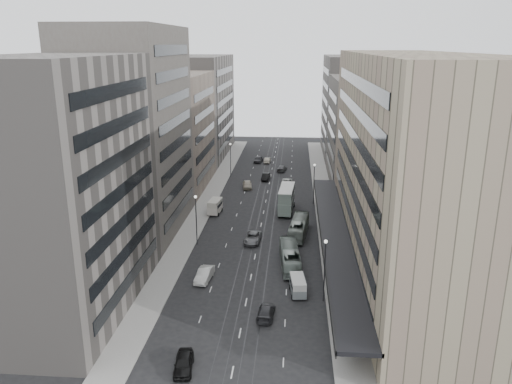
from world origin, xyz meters
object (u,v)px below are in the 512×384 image
(double_decker, at_px, (286,199))
(sedan_0, at_px, (184,363))
(vw_microbus, at_px, (298,285))
(pedestrian, at_px, (350,343))
(bus_far, at_px, (299,227))
(sedan_1, at_px, (204,275))
(panel_van, at_px, (215,206))
(bus_near, at_px, (290,257))
(sedan_2, at_px, (253,238))

(double_decker, bearing_deg, sedan_0, -96.85)
(vw_microbus, distance_m, pedestrian, 13.38)
(bus_far, distance_m, sedan_1, 21.96)
(bus_far, relative_size, panel_van, 2.32)
(panel_van, bearing_deg, vw_microbus, -57.37)
(bus_near, xyz_separation_m, bus_far, (1.33, 12.28, -0.01))
(sedan_2, distance_m, pedestrian, 32.04)
(bus_near, bearing_deg, sedan_0, 62.94)
(double_decker, distance_m, vw_microbus, 33.01)
(sedan_2, xyz_separation_m, pedestrian, (12.78, -29.38, 0.26))
(bus_far, bearing_deg, double_decker, -72.29)
(vw_microbus, xyz_separation_m, sedan_0, (-11.34, -16.61, -0.49))
(bus_near, distance_m, sedan_2, 10.68)
(bus_near, relative_size, panel_van, 2.34)
(panel_van, xyz_separation_m, sedan_0, (4.34, -47.40, -0.75))
(double_decker, bearing_deg, vw_microbus, -82.60)
(panel_van, bearing_deg, sedan_2, -52.79)
(bus_far, bearing_deg, sedan_0, 79.76)
(bus_far, relative_size, sedan_2, 1.96)
(double_decker, distance_m, panel_van, 13.75)
(bus_near, distance_m, vw_microbus, 8.55)
(vw_microbus, bearing_deg, sedan_2, 106.61)
(bus_near, height_order, bus_far, bus_near)
(bus_far, bearing_deg, sedan_2, 32.47)
(pedestrian, bearing_deg, vw_microbus, -87.31)
(sedan_1, bearing_deg, double_decker, 76.39)
(bus_near, xyz_separation_m, double_decker, (-0.99, 24.44, 1.16))
(panel_van, distance_m, sedan_1, 27.94)
(sedan_0, relative_size, sedan_2, 0.84)
(vw_microbus, distance_m, panel_van, 34.55)
(double_decker, height_order, panel_van, double_decker)
(sedan_0, bearing_deg, bus_far, 66.50)
(double_decker, relative_size, vw_microbus, 2.08)
(vw_microbus, relative_size, sedan_0, 0.97)
(bus_far, distance_m, sedan_2, 8.34)
(panel_van, relative_size, sedan_1, 0.92)
(sedan_1, bearing_deg, panel_van, 101.95)
(double_decker, height_order, sedan_1, double_decker)
(bus_far, height_order, vw_microbus, bus_far)
(vw_microbus, relative_size, sedan_1, 0.89)
(vw_microbus, bearing_deg, sedan_1, 160.25)
(vw_microbus, bearing_deg, pedestrian, -72.35)
(sedan_0, height_order, sedan_1, sedan_1)
(vw_microbus, relative_size, sedan_2, 0.81)
(double_decker, bearing_deg, bus_near, -84.00)
(double_decker, relative_size, sedan_1, 1.84)
(bus_near, height_order, sedan_2, bus_near)
(bus_far, xyz_separation_m, double_decker, (-2.32, 12.16, 1.17))
(panel_van, bearing_deg, bus_near, -51.30)
(sedan_0, bearing_deg, panel_van, 88.87)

